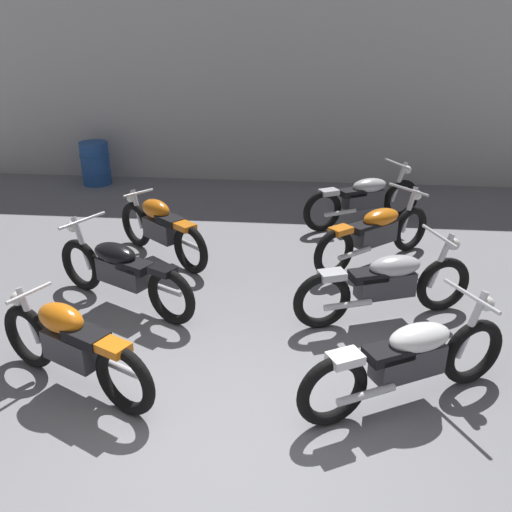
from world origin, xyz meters
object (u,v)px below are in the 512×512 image
(motorcycle_right_row_0, at_px, (409,359))
(motorcycle_right_row_2, at_px, (375,232))
(motorcycle_left_row_1, at_px, (122,271))
(motorcycle_left_row_2, at_px, (161,228))
(motorcycle_left_row_0, at_px, (71,345))
(motorcycle_right_row_1, at_px, (386,283))
(motorcycle_right_row_3, at_px, (364,198))
(oil_drum, at_px, (95,163))

(motorcycle_right_row_0, distance_m, motorcycle_right_row_2, 3.04)
(motorcycle_left_row_1, height_order, motorcycle_right_row_0, same)
(motorcycle_left_row_2, distance_m, motorcycle_right_row_0, 4.16)
(motorcycle_right_row_0, bearing_deg, motorcycle_left_row_2, 135.58)
(motorcycle_left_row_1, relative_size, motorcycle_right_row_0, 1.00)
(motorcycle_left_row_0, xyz_separation_m, motorcycle_right_row_1, (3.01, 1.57, -0.01))
(motorcycle_left_row_1, relative_size, motorcycle_right_row_2, 1.15)
(motorcycle_right_row_2, xyz_separation_m, motorcycle_right_row_3, (-0.04, 1.51, 0.00))
(motorcycle_left_row_1, xyz_separation_m, motorcycle_right_row_2, (3.08, 1.52, 0.00))
(motorcycle_left_row_0, xyz_separation_m, motorcycle_right_row_0, (3.04, 0.08, -0.01))
(motorcycle_left_row_1, distance_m, motorcycle_right_row_1, 3.06)
(motorcycle_right_row_0, relative_size, motorcycle_right_row_1, 0.95)
(motorcycle_right_row_0, height_order, motorcycle_right_row_1, same)
(motorcycle_left_row_1, bearing_deg, motorcycle_right_row_0, -26.23)
(motorcycle_left_row_2, distance_m, motorcycle_right_row_1, 3.27)
(motorcycle_right_row_3, bearing_deg, motorcycle_right_row_2, -88.65)
(motorcycle_left_row_2, relative_size, motorcycle_right_row_3, 0.80)
(motorcycle_right_row_0, xyz_separation_m, motorcycle_right_row_3, (-0.03, 4.55, 0.00))
(motorcycle_right_row_1, bearing_deg, oil_drum, 136.58)
(motorcycle_left_row_1, bearing_deg, motorcycle_right_row_2, 26.27)
(motorcycle_left_row_0, height_order, motorcycle_right_row_0, motorcycle_right_row_0)
(motorcycle_right_row_3, xyz_separation_m, oil_drum, (-5.16, 1.83, -0.03))
(motorcycle_left_row_0, bearing_deg, motorcycle_right_row_3, 56.99)
(motorcycle_left_row_2, distance_m, motorcycle_right_row_3, 3.36)
(oil_drum, bearing_deg, motorcycle_right_row_1, -43.42)
(motorcycle_left_row_0, relative_size, motorcycle_right_row_2, 1.06)
(motorcycle_right_row_0, bearing_deg, motorcycle_left_row_1, 153.77)
(motorcycle_left_row_2, height_order, motorcycle_right_row_1, motorcycle_right_row_1)
(motorcycle_right_row_2, bearing_deg, motorcycle_left_row_2, -177.46)
(motorcycle_left_row_2, relative_size, motorcycle_right_row_2, 0.92)
(motorcycle_left_row_2, xyz_separation_m, motorcycle_right_row_1, (2.94, -1.42, -0.01))
(motorcycle_left_row_1, bearing_deg, motorcycle_right_row_3, 44.84)
(motorcycle_right_row_0, distance_m, oil_drum, 8.22)
(oil_drum, bearing_deg, motorcycle_right_row_3, -19.49)
(motorcycle_left_row_0, distance_m, motorcycle_left_row_1, 1.60)
(motorcycle_left_row_0, xyz_separation_m, motorcycle_right_row_2, (3.04, 3.12, -0.01))
(motorcycle_right_row_1, relative_size, oil_drum, 2.43)
(motorcycle_right_row_1, bearing_deg, motorcycle_left_row_2, 154.24)
(motorcycle_left_row_2, bearing_deg, motorcycle_left_row_0, -91.37)
(motorcycle_right_row_1, height_order, motorcycle_right_row_3, same)
(motorcycle_left_row_1, bearing_deg, motorcycle_right_row_1, -0.54)
(motorcycle_left_row_0, xyz_separation_m, motorcycle_right_row_3, (3.01, 4.63, -0.01))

